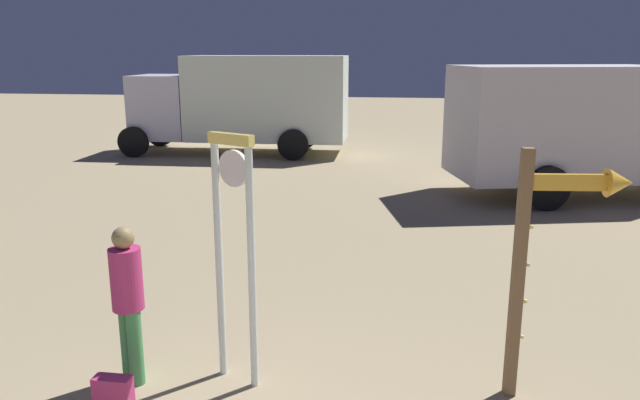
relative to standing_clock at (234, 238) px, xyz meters
name	(u,v)px	position (x,y,z in m)	size (l,w,h in m)	color
standing_clock	(234,238)	(0.00, 0.00, 0.00)	(0.47, 0.28, 2.39)	silver
arrow_sign	(557,235)	(2.85, 0.13, 0.11)	(0.96, 0.27, 2.31)	brown
person_near_clock	(128,297)	(-1.00, -0.17, -0.57)	(0.30, 0.30, 1.54)	#449150
backpack	(114,398)	(-0.89, -0.78, -1.24)	(0.33, 0.18, 0.39)	#B53267
box_truck_near	(245,101)	(-3.41, 13.18, 0.19)	(6.81, 2.59, 2.97)	white
box_truck_far	(590,125)	(5.45, 8.66, 0.11)	(6.74, 3.89, 2.80)	silver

